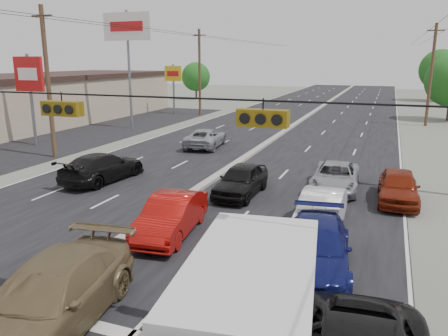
{
  "coord_description": "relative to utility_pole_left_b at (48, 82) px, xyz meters",
  "views": [
    {
      "loc": [
        8.86,
        -8.48,
        6.61
      ],
      "look_at": [
        2.65,
        8.0,
        2.2
      ],
      "focal_mm": 35.0,
      "sensor_mm": 36.0,
      "label": 1
    }
  ],
  "objects": [
    {
      "name": "ground",
      "position": [
        12.5,
        -15.0,
        -5.11
      ],
      "size": [
        200.0,
        200.0,
        0.0
      ],
      "primitive_type": "plane",
      "color": "#606356",
      "rests_on": "ground"
    },
    {
      "name": "road_surface",
      "position": [
        12.5,
        15.0,
        -5.11
      ],
      "size": [
        20.0,
        160.0,
        0.02
      ],
      "primitive_type": "cube",
      "color": "black",
      "rests_on": "ground"
    },
    {
      "name": "center_median",
      "position": [
        12.5,
        15.0,
        -5.01
      ],
      "size": [
        0.5,
        160.0,
        0.2
      ],
      "primitive_type": "cube",
      "color": "gray",
      "rests_on": "ground"
    },
    {
      "name": "strip_mall",
      "position": [
        -13.5,
        10.0,
        -2.81
      ],
      "size": [
        12.0,
        42.0,
        4.6
      ],
      "primitive_type": "cube",
      "color": "tan",
      "rests_on": "ground"
    },
    {
      "name": "parking_lot",
      "position": [
        -4.5,
        10.0,
        -5.11
      ],
      "size": [
        10.0,
        42.0,
        0.02
      ],
      "primitive_type": "cube",
      "color": "black",
      "rests_on": "ground"
    },
    {
      "name": "utility_pole_left_b",
      "position": [
        0.0,
        0.0,
        0.0
      ],
      "size": [
        1.6,
        0.3,
        10.0
      ],
      "color": "#422D1E",
      "rests_on": "ground"
    },
    {
      "name": "utility_pole_left_c",
      "position": [
        0.0,
        25.0,
        0.0
      ],
      "size": [
        1.6,
        0.3,
        10.0
      ],
      "color": "#422D1E",
      "rests_on": "ground"
    },
    {
      "name": "utility_pole_right_c",
      "position": [
        25.0,
        25.0,
        0.0
      ],
      "size": [
        1.6,
        0.3,
        10.0
      ],
      "color": "#422D1E",
      "rests_on": "ground"
    },
    {
      "name": "traffic_signals",
      "position": [
        13.9,
        -15.0,
        0.39
      ],
      "size": [
        25.0,
        0.3,
        0.54
      ],
      "color": "black",
      "rests_on": "ground"
    },
    {
      "name": "pole_sign_mid",
      "position": [
        -4.5,
        3.0,
        0.01
      ],
      "size": [
        2.6,
        0.25,
        7.0
      ],
      "color": "slate",
      "rests_on": "ground"
    },
    {
      "name": "pole_sign_billboard",
      "position": [
        -2.0,
        13.0,
        3.76
      ],
      "size": [
        5.0,
        0.25,
        11.0
      ],
      "color": "slate",
      "rests_on": "ground"
    },
    {
      "name": "pole_sign_far",
      "position": [
        -3.5,
        25.0,
        -0.7
      ],
      "size": [
        2.2,
        0.25,
        6.0
      ],
      "color": "slate",
      "rests_on": "ground"
    },
    {
      "name": "tree_left_far",
      "position": [
        -9.5,
        45.0,
        -1.39
      ],
      "size": [
        4.8,
        4.8,
        6.12
      ],
      "color": "#382619",
      "rests_on": "ground"
    },
    {
      "name": "tree_right_far",
      "position": [
        28.5,
        55.0,
        -0.15
      ],
      "size": [
        6.4,
        6.4,
        8.16
      ],
      "color": "#382619",
      "rests_on": "ground"
    },
    {
      "name": "box_truck",
      "position": [
        19.22,
        -16.0,
        -3.48
      ],
      "size": [
        2.97,
        6.46,
        3.16
      ],
      "rotation": [
        0.0,
        0.0,
        0.13
      ],
      "color": "black",
      "rests_on": "ground"
    },
    {
      "name": "tan_sedan",
      "position": [
        13.9,
        -15.92,
        -4.25
      ],
      "size": [
        3.18,
        6.19,
        1.72
      ],
      "primitive_type": "imported",
      "rotation": [
        0.0,
        0.0,
        0.13
      ],
      "color": "brown",
      "rests_on": "ground"
    },
    {
      "name": "red_sedan",
      "position": [
        13.9,
        -9.46,
        -4.34
      ],
      "size": [
        2.17,
        4.84,
        1.54
      ],
      "primitive_type": "imported",
      "rotation": [
        0.0,
        0.0,
        0.12
      ],
      "color": "#9B0D09",
      "rests_on": "ground"
    },
    {
      "name": "queue_car_a",
      "position": [
        14.81,
        -3.7,
        -4.34
      ],
      "size": [
        1.9,
        4.55,
        1.54
      ],
      "primitive_type": "imported",
      "rotation": [
        0.0,
        0.0,
        -0.02
      ],
      "color": "black",
      "rests_on": "ground"
    },
    {
      "name": "queue_car_b",
      "position": [
        19.2,
        -6.94,
        -4.35
      ],
      "size": [
        1.63,
        4.61,
        1.52
      ],
      "primitive_type": "imported",
      "rotation": [
        0.0,
        0.0,
        -0.01
      ],
      "color": "silver",
      "rests_on": "ground"
    },
    {
      "name": "queue_car_c",
      "position": [
        19.09,
        -1.17,
        -4.41
      ],
      "size": [
        2.49,
        5.07,
        1.39
      ],
      "primitive_type": "imported",
      "rotation": [
        0.0,
        0.0,
        0.04
      ],
      "color": "gray",
      "rests_on": "ground"
    },
    {
      "name": "queue_car_d",
      "position": [
        19.58,
        -10.43,
        -4.35
      ],
      "size": [
        2.77,
        5.45,
        1.52
      ],
      "primitive_type": "imported",
      "rotation": [
        0.0,
        0.0,
        0.13
      ],
      "color": "#111656",
      "rests_on": "ground"
    },
    {
      "name": "queue_car_e",
      "position": [
        22.1,
        -2.15,
        -4.35
      ],
      "size": [
        1.89,
        4.51,
        1.52
      ],
      "primitive_type": "imported",
      "rotation": [
        0.0,
        0.0,
        0.02
      ],
      "color": "maroon",
      "rests_on": "ground"
    },
    {
      "name": "oncoming_near",
      "position": [
        6.81,
        -3.92,
        -4.32
      ],
      "size": [
        2.75,
        5.63,
        1.58
      ],
      "primitive_type": "imported",
      "rotation": [
        0.0,
        0.0,
        3.04
      ],
      "color": "black",
      "rests_on": "ground"
    },
    {
      "name": "oncoming_far",
      "position": [
        8.4,
        6.89,
        -4.39
      ],
      "size": [
        3.01,
        5.43,
        1.44
      ],
      "primitive_type": "imported",
      "rotation": [
        0.0,
        0.0,
        3.27
      ],
      "color": "#919498",
      "rests_on": "ground"
    }
  ]
}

